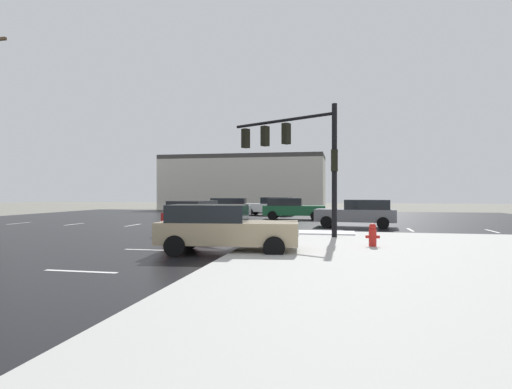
# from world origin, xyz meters

# --- Properties ---
(ground_plane) EXTENTS (120.00, 120.00, 0.00)m
(ground_plane) POSITION_xyz_m (0.00, 0.00, 0.00)
(ground_plane) COLOR slate
(road_asphalt) EXTENTS (44.00, 44.00, 0.02)m
(road_asphalt) POSITION_xyz_m (0.00, 0.00, 0.01)
(road_asphalt) COLOR black
(road_asphalt) RESTS_ON ground_plane
(snow_strip_curbside) EXTENTS (4.00, 1.60, 0.06)m
(snow_strip_curbside) POSITION_xyz_m (5.00, -4.00, 0.17)
(snow_strip_curbside) COLOR white
(snow_strip_curbside) RESTS_ON sidewalk_corner
(lane_markings) EXTENTS (36.15, 36.15, 0.01)m
(lane_markings) POSITION_xyz_m (1.20, -1.38, 0.02)
(lane_markings) COLOR silver
(lane_markings) RESTS_ON road_asphalt
(traffic_signal_mast) EXTENTS (5.03, 2.99, 5.58)m
(traffic_signal_mast) POSITION_xyz_m (4.46, -4.66, 4.03)
(traffic_signal_mast) COLOR black
(traffic_signal_mast) RESTS_ON sidewalk_corner
(fire_hydrant) EXTENTS (0.48, 0.26, 0.79)m
(fire_hydrant) POSITION_xyz_m (7.45, -8.41, 0.54)
(fire_hydrant) COLOR red
(fire_hydrant) RESTS_ON sidewalk_corner
(strip_building_background) EXTENTS (19.42, 8.00, 6.50)m
(strip_building_background) POSITION_xyz_m (-5.22, 26.57, 3.25)
(strip_building_background) COLOR beige
(strip_building_background) RESTS_ON ground_plane
(sedan_grey) EXTENTS (4.67, 2.40, 1.58)m
(sedan_grey) POSITION_xyz_m (7.38, 1.24, 0.85)
(sedan_grey) COLOR slate
(sedan_grey) RESTS_ON road_asphalt
(sedan_silver) EXTENTS (4.67, 2.39, 1.58)m
(sedan_silver) POSITION_xyz_m (-2.28, 6.62, 0.85)
(sedan_silver) COLOR #B7BABF
(sedan_silver) RESTS_ON road_asphalt
(sedan_red) EXTENTS (2.33, 4.65, 1.58)m
(sedan_red) POSITION_xyz_m (-0.75, -3.26, 0.85)
(sedan_red) COLOR #B21919
(sedan_red) RESTS_ON road_asphalt
(sedan_green) EXTENTS (4.59, 2.16, 1.58)m
(sedan_green) POSITION_xyz_m (2.85, 7.35, 0.85)
(sedan_green) COLOR #195933
(sedan_green) RESTS_ON road_asphalt
(sedan_tan) EXTENTS (4.67, 2.39, 1.58)m
(sedan_tan) POSITION_xyz_m (2.61, -10.23, 0.85)
(sedan_tan) COLOR tan
(sedan_tan) RESTS_ON road_asphalt
(sedan_white) EXTENTS (4.67, 2.40, 1.58)m
(sedan_white) POSITION_xyz_m (0.42, 12.61, 0.85)
(sedan_white) COLOR white
(sedan_white) RESTS_ON road_asphalt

